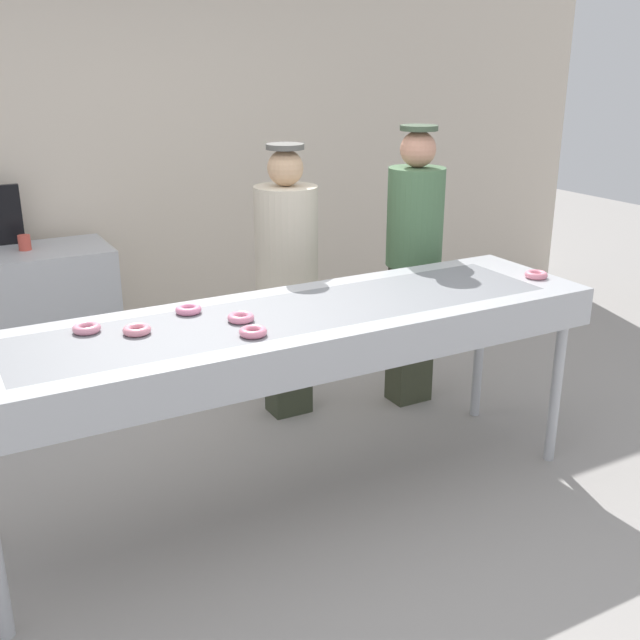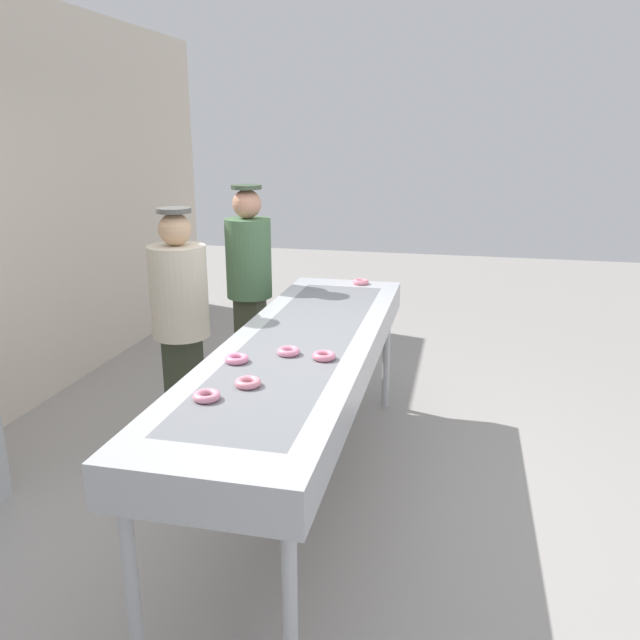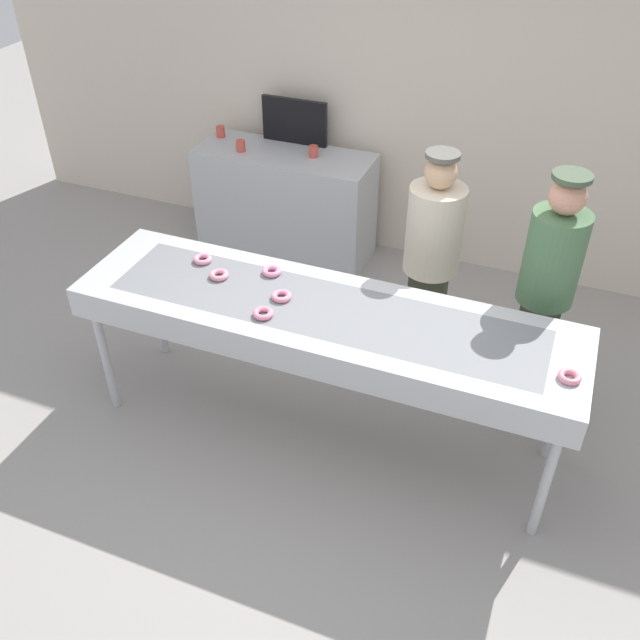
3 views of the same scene
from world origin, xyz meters
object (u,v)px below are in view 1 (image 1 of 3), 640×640
paper_cup_2 (25,243)px  strawberry_donut_2 (188,309)px  strawberry_donut_4 (137,330)px  strawberry_donut_0 (253,332)px  worker_assistant (414,252)px  strawberry_donut_5 (87,328)px  fryer_conveyor (294,331)px  worker_baker (287,265)px  strawberry_donut_1 (536,275)px  strawberry_donut_3 (241,318)px

paper_cup_2 → strawberry_donut_2: bearing=-75.9°
strawberry_donut_2 → strawberry_donut_4: same height
strawberry_donut_0 → paper_cup_2: size_ratio=1.25×
strawberry_donut_2 → worker_assistant: size_ratio=0.07×
strawberry_donut_5 → fryer_conveyor: bearing=-11.8°
strawberry_donut_4 → worker_baker: bearing=37.1°
fryer_conveyor → paper_cup_2: paper_cup_2 is taller
fryer_conveyor → strawberry_donut_0: strawberry_donut_0 is taller
worker_baker → strawberry_donut_5: bearing=45.5°
worker_baker → paper_cup_2: worker_baker is taller
worker_assistant → paper_cup_2: bearing=-22.3°
strawberry_donut_2 → strawberry_donut_5: bearing=-175.8°
strawberry_donut_1 → fryer_conveyor: bearing=175.5°
strawberry_donut_1 → strawberry_donut_2: (-1.79, 0.32, 0.00)m
fryer_conveyor → worker_assistant: bearing=31.0°
strawberry_donut_4 → worker_baker: size_ratio=0.07×
fryer_conveyor → strawberry_donut_2: strawberry_donut_2 is taller
strawberry_donut_4 → worker_assistant: size_ratio=0.07×
worker_assistant → strawberry_donut_0: bearing=41.8°
strawberry_donut_1 → strawberry_donut_3: size_ratio=1.00×
strawberry_donut_3 → strawberry_donut_0: bearing=-98.0°
fryer_conveyor → strawberry_donut_3: bearing=-179.8°
strawberry_donut_2 → paper_cup_2: bearing=104.1°
strawberry_donut_5 → worker_assistant: (2.04, 0.51, -0.03)m
fryer_conveyor → worker_assistant: size_ratio=1.74×
fryer_conveyor → strawberry_donut_3: 0.28m
fryer_conveyor → strawberry_donut_1: 1.37m
strawberry_donut_1 → worker_assistant: (-0.21, 0.80, -0.03)m
strawberry_donut_3 → strawberry_donut_5: (-0.62, 0.19, 0.00)m
worker_assistant → paper_cup_2: 2.40m
fryer_conveyor → strawberry_donut_2: bearing=152.8°
fryer_conveyor → strawberry_donut_5: size_ratio=25.21×
strawberry_donut_2 → paper_cup_2: size_ratio=1.25×
worker_baker → paper_cup_2: 1.67m
strawberry_donut_3 → strawberry_donut_4: bearing=171.8°
worker_assistant → paper_cup_2: (-2.02, 1.29, 0.02)m
paper_cup_2 → strawberry_donut_0: bearing=-75.1°
strawberry_donut_2 → worker_baker: 1.08m
worker_baker → worker_assistant: (0.75, -0.21, 0.04)m
strawberry_donut_3 → paper_cup_2: bearing=107.0°
strawberry_donut_1 → worker_baker: worker_baker is taller
strawberry_donut_0 → strawberry_donut_1: same height
worker_baker → worker_assistant: worker_assistant is taller
strawberry_donut_3 → strawberry_donut_5: bearing=163.4°
strawberry_donut_2 → strawberry_donut_1: bearing=-10.3°
strawberry_donut_1 → strawberry_donut_3: bearing=176.3°
strawberry_donut_2 → paper_cup_2: (-0.44, 1.76, -0.01)m
strawberry_donut_2 → strawberry_donut_3: same height
strawberry_donut_2 → strawberry_donut_4: size_ratio=1.00×
strawberry_donut_1 → strawberry_donut_5: bearing=172.6°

